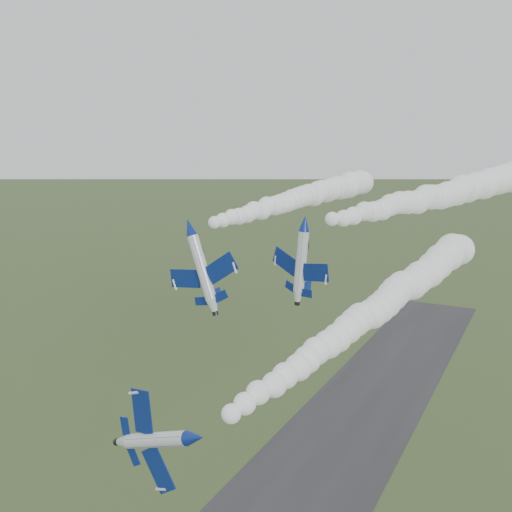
{
  "coord_description": "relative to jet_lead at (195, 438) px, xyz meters",
  "views": [
    {
      "loc": [
        32.84,
        -46.72,
        56.0
      ],
      "look_at": [
        0.46,
        15.11,
        42.59
      ],
      "focal_mm": 40.0,
      "sensor_mm": 36.0,
      "label": 1
    }
  ],
  "objects": [
    {
      "name": "runway",
      "position": [
        -8.48,
        41.03,
        -32.54
      ],
      "size": [
        24.0,
        260.0,
        0.04
      ],
      "primitive_type": "cube",
      "color": "#2C2C2E",
      "rests_on": "ground"
    },
    {
      "name": "jet_lead",
      "position": [
        0.0,
        0.0,
        0.0
      ],
      "size": [
        4.26,
        11.31,
        8.82
      ],
      "rotation": [
        0.0,
        1.23,
        -0.12
      ],
      "color": "silver"
    },
    {
      "name": "smoke_trail_jet_lead",
      "position": [
        5.51,
        35.65,
        3.09
      ],
      "size": [
        13.51,
        67.61,
        5.37
      ],
      "primitive_type": null,
      "rotation": [
        0.0,
        0.0,
        -0.12
      ],
      "color": "silver"
    },
    {
      "name": "jet_pair_left",
      "position": [
        -18.3,
        26.61,
        12.95
      ],
      "size": [
        10.61,
        13.42,
        4.43
      ],
      "rotation": [
        0.0,
        -0.34,
        -0.05
      ],
      "color": "silver"
    },
    {
      "name": "smoke_trail_jet_pair_left",
      "position": [
        -16.65,
        62.63,
        14.25
      ],
      "size": [
        8.69,
        65.81,
        5.41
      ],
      "primitive_type": null,
      "rotation": [
        0.0,
        0.0,
        -0.05
      ],
      "color": "silver"
    },
    {
      "name": "jet_pair_right",
      "position": [
        -2.19,
        27.52,
        14.39
      ],
      "size": [
        9.59,
        11.06,
        2.89
      ],
      "rotation": [
        0.0,
        0.1,
        -0.39
      ],
      "color": "silver"
    },
    {
      "name": "smoke_trail_jet_pair_right",
      "position": [
        9.99,
        57.68,
        16.44
      ],
      "size": [
        28.02,
        57.96,
        5.56
      ],
      "primitive_type": null,
      "rotation": [
        0.0,
        0.0,
        -0.39
      ],
      "color": "silver"
    }
  ]
}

